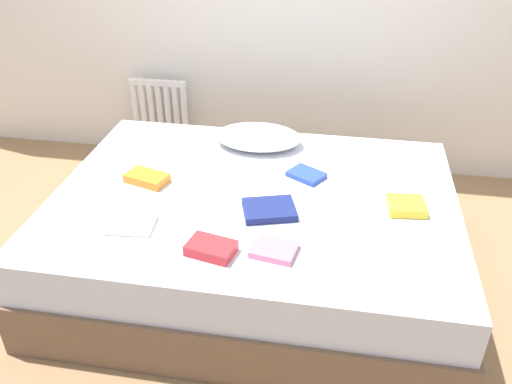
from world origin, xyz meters
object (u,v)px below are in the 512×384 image
textbook_white (131,224)px  textbook_red (211,248)px  textbook_orange (147,178)px  radiator (160,114)px  textbook_blue (306,175)px  textbook_navy (269,210)px  pillow (258,137)px  bed (254,235)px  textbook_yellow (406,206)px  textbook_pink (274,250)px

textbook_white → textbook_red: (0.40, -0.12, 0.01)m
textbook_orange → radiator: bearing=122.8°
textbook_orange → textbook_blue: textbook_orange is taller
radiator → textbook_navy: size_ratio=2.14×
pillow → textbook_navy: pillow is taller
bed → textbook_white: (-0.49, -0.37, 0.26)m
bed → textbook_blue: 0.41m
textbook_navy → textbook_red: bearing=-137.0°
bed → textbook_white: textbook_white is taller
textbook_orange → textbook_white: bearing=-64.1°
bed → textbook_orange: 0.62m
textbook_white → textbook_yellow: 1.27m
bed → textbook_yellow: size_ratio=11.69×
textbook_orange → textbook_red: size_ratio=1.08×
textbook_white → textbook_yellow: textbook_yellow is taller
pillow → textbook_blue: size_ratio=2.81×
bed → textbook_yellow: textbook_yellow is taller
radiator → textbook_navy: (1.00, -1.35, 0.17)m
textbook_blue → bed: bearing=-107.0°
pillow → textbook_blue: pillow is taller
pillow → textbook_white: pillow is taller
textbook_white → textbook_blue: (0.73, 0.58, 0.00)m
pillow → textbook_orange: size_ratio=2.34×
radiator → pillow: pillow is taller
textbook_red → textbook_navy: bearing=72.5°
textbook_blue → pillow: bearing=165.3°
textbook_yellow → textbook_red: (-0.82, -0.47, 0.00)m
textbook_orange → textbook_blue: bearing=30.0°
textbook_blue → textbook_orange: bearing=-135.1°
radiator → textbook_red: (0.80, -1.69, 0.18)m
textbook_white → textbook_pink: size_ratio=1.14×
radiator → textbook_pink: bearing=-57.1°
pillow → textbook_orange: bearing=-133.7°
textbook_white → textbook_navy: 0.63m
bed → textbook_orange: textbook_orange is taller
bed → textbook_blue: size_ratio=11.43×
radiator → textbook_navy: radiator is taller
textbook_white → textbook_blue: 0.93m
radiator → textbook_orange: 1.24m
bed → textbook_navy: 0.33m
textbook_navy → textbook_pink: 0.30m
bed → textbook_white: size_ratio=9.74×
textbook_navy → textbook_pink: size_ratio=1.32×
bed → textbook_orange: (-0.56, 0.02, 0.28)m
textbook_navy → textbook_red: 0.39m
pillow → radiator: bearing=141.0°
textbook_blue → textbook_yellow: bearing=6.5°
textbook_orange → textbook_blue: size_ratio=1.20×
textbook_yellow → textbook_navy: 0.64m
textbook_yellow → textbook_blue: 0.54m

